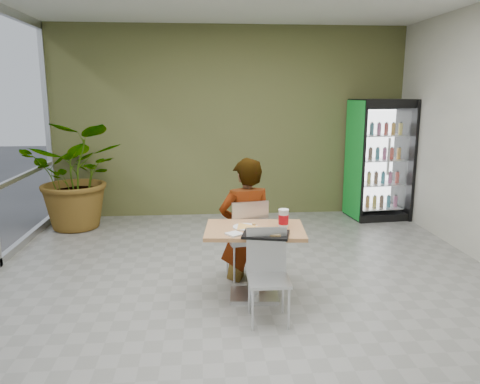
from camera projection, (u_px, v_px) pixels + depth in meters
name	position (u px, v px, depth m)	size (l,w,h in m)	color
ground	(250.00, 298.00, 4.86)	(7.00, 7.00, 0.00)	gray
room_envelope	(251.00, 145.00, 4.53)	(6.00, 7.00, 3.20)	#B8B5A6
dining_table	(255.00, 248.00, 4.78)	(1.05, 0.79, 0.75)	tan
chair_far	(248.00, 233.00, 5.26)	(0.48, 0.48, 0.93)	silver
chair_near	(268.00, 267.00, 4.36)	(0.38, 0.39, 0.86)	silver
seated_woman	(246.00, 232.00, 5.30)	(0.63, 0.40, 1.70)	black
pizza_plate	(245.00, 226.00, 4.75)	(0.36, 0.29, 0.03)	silver
soda_cup	(283.00, 219.00, 4.75)	(0.11, 0.11, 0.19)	silver
napkin_stack	(234.00, 234.00, 4.51)	(0.14, 0.14, 0.02)	silver
cafeteria_tray	(266.00, 234.00, 4.48)	(0.44, 0.32, 0.02)	black
beverage_fridge	(379.00, 160.00, 7.85)	(0.98, 0.78, 2.00)	black
potted_plant	(78.00, 175.00, 7.26)	(1.51, 1.31, 1.68)	#316026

